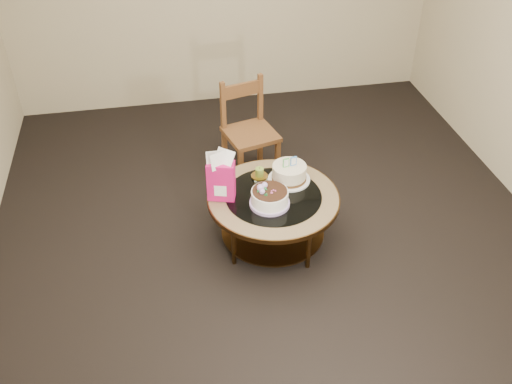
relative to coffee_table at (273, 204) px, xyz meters
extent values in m
plane|color=black|center=(0.00, 0.00, -0.38)|extent=(5.00, 5.00, 0.00)
cylinder|color=#503317|center=(0.35, 0.20, -0.17)|extent=(0.04, 0.04, 0.42)
cylinder|color=#503317|center=(-0.20, 0.35, -0.17)|extent=(0.04, 0.04, 0.42)
cylinder|color=#503317|center=(-0.35, -0.20, -0.17)|extent=(0.04, 0.04, 0.42)
cylinder|color=#503317|center=(0.20, -0.35, -0.17)|extent=(0.04, 0.04, 0.42)
cylinder|color=#503317|center=(0.00, 0.00, -0.28)|extent=(0.82, 0.82, 0.02)
cylinder|color=#503317|center=(0.00, 0.00, 0.05)|extent=(1.02, 1.02, 0.04)
cylinder|color=#A18659|center=(0.00, 0.00, 0.07)|extent=(1.00, 1.00, 0.01)
cylinder|color=black|center=(0.00, 0.00, 0.08)|extent=(0.74, 0.74, 0.01)
cylinder|color=#B79AD9|center=(-0.05, -0.10, 0.09)|extent=(0.30, 0.30, 0.02)
cylinder|color=white|center=(-0.05, -0.10, 0.14)|extent=(0.28, 0.28, 0.12)
cylinder|color=black|center=(-0.05, -0.10, 0.21)|extent=(0.26, 0.26, 0.01)
sphere|color=#B79AD9|center=(-0.12, -0.08, 0.23)|extent=(0.06, 0.06, 0.06)
sphere|color=#B79AD9|center=(-0.08, -0.05, 0.23)|extent=(0.05, 0.05, 0.05)
sphere|color=#B79AD9|center=(-0.11, -0.12, 0.22)|extent=(0.04, 0.04, 0.04)
cone|color=#1E7134|center=(-0.08, -0.08, 0.21)|extent=(0.04, 0.04, 0.03)
cone|color=#1E7134|center=(-0.14, -0.10, 0.21)|extent=(0.04, 0.04, 0.03)
cone|color=#1E7134|center=(-0.07, -0.03, 0.21)|extent=(0.03, 0.03, 0.03)
cone|color=#1E7134|center=(-0.09, -0.14, 0.21)|extent=(0.04, 0.04, 0.03)
cylinder|color=white|center=(0.16, 0.17, 0.09)|extent=(0.33, 0.33, 0.01)
cylinder|color=#492D14|center=(0.16, 0.17, 0.10)|extent=(0.27, 0.27, 0.02)
cylinder|color=beige|center=(0.16, 0.17, 0.17)|extent=(0.27, 0.27, 0.10)
cube|color=#4BAF51|center=(0.13, 0.17, 0.25)|extent=(0.05, 0.02, 0.08)
cube|color=white|center=(0.13, 0.17, 0.25)|extent=(0.04, 0.02, 0.06)
cube|color=#4387E5|center=(0.19, 0.18, 0.25)|extent=(0.05, 0.02, 0.08)
cube|color=white|center=(0.19, 0.18, 0.25)|extent=(0.04, 0.02, 0.06)
cube|color=#D71461|center=(-0.39, 0.05, 0.24)|extent=(0.23, 0.16, 0.31)
cube|color=white|center=(-0.39, 0.05, 0.18)|extent=(0.12, 0.14, 0.09)
cube|color=#D4C657|center=(-0.06, 0.25, 0.08)|extent=(0.12, 0.12, 0.01)
cylinder|color=gold|center=(-0.06, 0.25, 0.10)|extent=(0.13, 0.13, 0.01)
cylinder|color=olive|center=(-0.06, 0.25, 0.14)|extent=(0.07, 0.07, 0.07)
cylinder|color=black|center=(-0.06, 0.25, 0.17)|extent=(0.00, 0.00, 0.01)
cube|color=brown|center=(-0.01, 0.92, 0.08)|extent=(0.52, 0.52, 0.04)
cube|color=brown|center=(-0.14, 0.70, -0.15)|extent=(0.05, 0.05, 0.45)
cube|color=brown|center=(0.21, 0.79, -0.15)|extent=(0.05, 0.05, 0.45)
cube|color=brown|center=(-0.23, 1.05, -0.15)|extent=(0.05, 0.05, 0.45)
cube|color=brown|center=(0.12, 1.14, -0.15)|extent=(0.05, 0.05, 0.45)
cube|color=brown|center=(-0.23, 1.05, 0.31)|extent=(0.05, 0.05, 0.46)
cube|color=brown|center=(0.12, 1.14, 0.31)|extent=(0.05, 0.05, 0.46)
cube|color=brown|center=(-0.05, 1.09, 0.43)|extent=(0.36, 0.12, 0.12)
camera|label=1|loc=(-0.78, -3.36, 2.74)|focal=40.00mm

